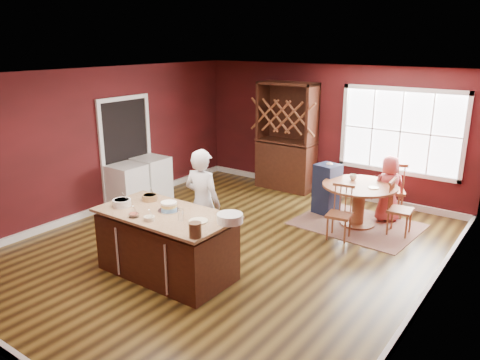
% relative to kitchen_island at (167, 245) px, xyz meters
% --- Properties ---
extents(room_shell, '(7.00, 7.00, 7.00)m').
position_rel_kitchen_island_xyz_m(room_shell, '(0.17, 1.18, 0.91)').
color(room_shell, brown).
rests_on(room_shell, ground).
extents(window, '(2.36, 0.10, 1.66)m').
position_rel_kitchen_island_xyz_m(window, '(1.67, 4.65, 1.06)').
color(window, white).
rests_on(window, room_shell).
extents(doorway, '(0.08, 1.26, 2.13)m').
position_rel_kitchen_island_xyz_m(doorway, '(-2.80, 1.78, 0.59)').
color(doorway, white).
rests_on(doorway, room_shell).
extents(kitchen_island, '(1.94, 1.01, 0.92)m').
position_rel_kitchen_island_xyz_m(kitchen_island, '(0.00, 0.00, 0.00)').
color(kitchen_island, '#432013').
rests_on(kitchen_island, ground).
extents(dining_table, '(1.30, 1.30, 0.75)m').
position_rel_kitchen_island_xyz_m(dining_table, '(1.47, 3.29, 0.10)').
color(dining_table, olive).
rests_on(dining_table, ground).
extents(baker, '(0.63, 0.44, 1.66)m').
position_rel_kitchen_island_xyz_m(baker, '(0.02, 0.77, 0.39)').
color(baker, silver).
rests_on(baker, ground).
extents(layer_cake, '(0.31, 0.31, 0.13)m').
position_rel_kitchen_island_xyz_m(layer_cake, '(-0.00, 0.08, 0.54)').
color(layer_cake, white).
rests_on(layer_cake, kitchen_island).
extents(bowl_blue, '(0.26, 0.26, 0.10)m').
position_rel_kitchen_island_xyz_m(bowl_blue, '(-0.67, -0.17, 0.53)').
color(bowl_blue, silver).
rests_on(bowl_blue, kitchen_island).
extents(bowl_yellow, '(0.23, 0.23, 0.09)m').
position_rel_kitchen_island_xyz_m(bowl_yellow, '(-0.54, 0.24, 0.52)').
color(bowl_yellow, '#A5834D').
rests_on(bowl_yellow, kitchen_island).
extents(bowl_pink, '(0.14, 0.14, 0.05)m').
position_rel_kitchen_island_xyz_m(bowl_pink, '(-0.21, -0.36, 0.51)').
color(bowl_pink, white).
rests_on(bowl_pink, kitchen_island).
extents(bowl_olive, '(0.14, 0.14, 0.05)m').
position_rel_kitchen_island_xyz_m(bowl_olive, '(0.04, -0.32, 0.51)').
color(bowl_olive, beige).
rests_on(bowl_olive, kitchen_island).
extents(drinking_glass, '(0.08, 0.08, 0.16)m').
position_rel_kitchen_island_xyz_m(drinking_glass, '(0.38, -0.09, 0.56)').
color(drinking_glass, silver).
rests_on(drinking_glass, kitchen_island).
extents(dinner_plate, '(0.25, 0.25, 0.02)m').
position_rel_kitchen_island_xyz_m(dinner_plate, '(0.59, 0.02, 0.49)').
color(dinner_plate, '#F6E7CC').
rests_on(dinner_plate, kitchen_island).
extents(white_tub, '(0.34, 0.34, 0.12)m').
position_rel_kitchen_island_xyz_m(white_tub, '(0.93, 0.23, 0.54)').
color(white_tub, white).
rests_on(white_tub, kitchen_island).
extents(stoneware_crock, '(0.15, 0.15, 0.18)m').
position_rel_kitchen_island_xyz_m(stoneware_crock, '(0.88, -0.38, 0.57)').
color(stoneware_crock, brown).
rests_on(stoneware_crock, kitchen_island).
extents(rug, '(2.16, 1.73, 0.01)m').
position_rel_kitchen_island_xyz_m(rug, '(1.47, 3.29, -0.43)').
color(rug, brown).
rests_on(rug, ground).
extents(chair_east, '(0.41, 0.43, 0.95)m').
position_rel_kitchen_island_xyz_m(chair_east, '(2.19, 3.31, 0.04)').
color(chair_east, brown).
rests_on(chair_east, ground).
extents(chair_south, '(0.43, 0.42, 0.92)m').
position_rel_kitchen_island_xyz_m(chair_south, '(1.44, 2.53, 0.02)').
color(chair_south, brown).
rests_on(chair_south, ground).
extents(chair_north, '(0.59, 0.58, 1.07)m').
position_rel_kitchen_island_xyz_m(chair_north, '(1.79, 4.07, 0.10)').
color(chair_north, brown).
rests_on(chair_north, ground).
extents(seated_woman, '(0.70, 0.66, 1.21)m').
position_rel_kitchen_island_xyz_m(seated_woman, '(1.81, 3.81, 0.16)').
color(seated_woman, '#BB4446').
rests_on(seated_woman, ground).
extents(high_chair, '(0.47, 0.47, 0.99)m').
position_rel_kitchen_island_xyz_m(high_chair, '(0.75, 3.52, 0.06)').
color(high_chair, black).
rests_on(high_chair, ground).
extents(toddler, '(0.18, 0.14, 0.26)m').
position_rel_kitchen_island_xyz_m(toddler, '(0.72, 3.64, 0.37)').
color(toddler, '#8CA5BF').
rests_on(toddler, high_chair).
extents(table_plate, '(0.18, 0.18, 0.01)m').
position_rel_kitchen_island_xyz_m(table_plate, '(1.73, 3.24, 0.32)').
color(table_plate, beige).
rests_on(table_plate, dining_table).
extents(table_cup, '(0.14, 0.14, 0.10)m').
position_rel_kitchen_island_xyz_m(table_cup, '(1.26, 3.49, 0.36)').
color(table_cup, beige).
rests_on(table_cup, dining_table).
extents(hutch, '(1.27, 0.53, 2.32)m').
position_rel_kitchen_island_xyz_m(hutch, '(-0.67, 4.40, 0.72)').
color(hutch, black).
rests_on(hutch, ground).
extents(washer, '(0.61, 0.59, 0.88)m').
position_rel_kitchen_island_xyz_m(washer, '(-2.47, 1.46, 0.00)').
color(washer, white).
rests_on(washer, ground).
extents(dryer, '(0.62, 0.60, 0.90)m').
position_rel_kitchen_island_xyz_m(dryer, '(-2.47, 2.10, 0.01)').
color(dryer, white).
rests_on(dryer, ground).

